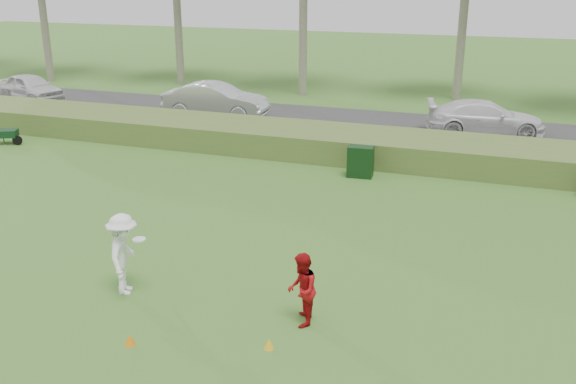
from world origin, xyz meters
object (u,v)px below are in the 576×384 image
at_px(cone_orange, 130,340).
at_px(car_right, 485,118).
at_px(player_red, 302,290).
at_px(cone_yellow, 269,343).
at_px(car_left, 31,88).
at_px(car_mid, 216,100).
at_px(utility_cabinet, 360,162).
at_px(player_white, 124,254).

xyz_separation_m(cone_orange, car_right, (4.97, 18.30, 0.63)).
relative_size(player_red, cone_yellow, 6.99).
bearing_deg(car_left, cone_orange, -117.55).
xyz_separation_m(car_mid, car_right, (11.69, 0.87, -0.10)).
xyz_separation_m(player_red, utility_cabinet, (-1.16, 9.42, -0.21)).
bearing_deg(player_red, player_white, -104.06).
distance_m(player_red, car_mid, 18.28).
distance_m(player_red, car_right, 16.70).
bearing_deg(car_left, car_right, -70.42).
distance_m(player_white, player_red, 3.87).
bearing_deg(utility_cabinet, player_white, -110.03).
bearing_deg(car_left, player_red, -110.48).
xyz_separation_m(cone_orange, car_mid, (-6.72, 17.43, 0.73)).
bearing_deg(car_mid, car_left, 83.53).
height_order(player_white, car_right, player_white).
xyz_separation_m(cone_yellow, utility_cabinet, (-0.89, 10.43, 0.41)).
relative_size(cone_yellow, car_right, 0.04).
bearing_deg(player_red, utility_cabinet, 172.34).
xyz_separation_m(car_left, car_mid, (10.59, -0.31, 0.09)).
distance_m(cone_orange, car_mid, 18.70).
xyz_separation_m(player_white, utility_cabinet, (2.71, 9.46, -0.36)).
height_order(player_red, utility_cabinet, player_red).
bearing_deg(utility_cabinet, car_right, 60.17).
relative_size(cone_yellow, car_left, 0.05).
xyz_separation_m(cone_orange, cone_yellow, (2.41, 0.74, -0.01)).
bearing_deg(utility_cabinet, car_left, 156.75).
height_order(cone_orange, car_mid, car_mid).
distance_m(player_red, cone_yellow, 1.22).
xyz_separation_m(player_white, cone_yellow, (3.60, -0.97, -0.77)).
relative_size(cone_orange, car_mid, 0.05).
relative_size(player_white, cone_yellow, 8.44).
relative_size(player_red, car_left, 0.36).
distance_m(player_white, car_right, 17.69).
xyz_separation_m(player_red, cone_orange, (-2.68, -1.76, -0.61)).
distance_m(cone_yellow, utility_cabinet, 10.48).
relative_size(player_red, car_mid, 0.31).
bearing_deg(cone_orange, utility_cabinet, 82.23).
xyz_separation_m(player_red, car_left, (-20.00, 15.98, 0.02)).
bearing_deg(car_mid, player_red, -153.80).
xyz_separation_m(player_red, car_mid, (-9.41, 15.67, 0.12)).
height_order(cone_orange, car_right, car_right).
bearing_deg(car_mid, cone_yellow, -156.08).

